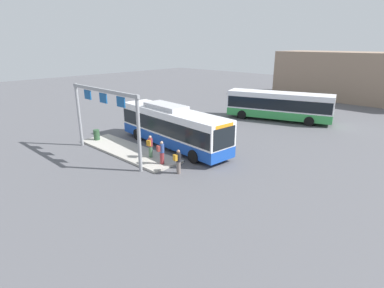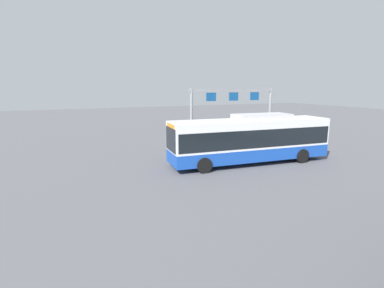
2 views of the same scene
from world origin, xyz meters
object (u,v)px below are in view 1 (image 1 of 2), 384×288
Objects in this scene: person_boarding at (161,152)px; trash_bin at (97,135)px; bus_background_left at (279,104)px; person_waiting_mid at (150,146)px; bus_main at (172,125)px; person_waiting_near at (178,161)px.

person_boarding is 1.86× the size of trash_bin.
person_waiting_mid is at bearing 69.51° from bus_background_left.
person_waiting_mid is (0.99, -3.19, -0.76)m from bus_main.
person_waiting_mid is at bearing 90.31° from person_waiting_near.
person_waiting_mid is at bearing 3.89° from trash_bin.
bus_main is at bearing 58.02° from person_waiting_near.
bus_background_left is at bearing 87.81° from bus_main.
bus_main is at bearing -7.30° from person_waiting_mid.
trash_bin is (-5.85, -3.66, -1.20)m from bus_main.
person_waiting_mid is at bearing 95.50° from person_boarding.
bus_main is 5.76m from person_waiting_near.
bus_background_left is at bearing 15.72° from person_waiting_near.
trash_bin is at bearing 49.19° from bus_background_left.
person_boarding and person_waiting_mid have the same top height.
person_waiting_mid is (-1.61, 0.31, 0.00)m from person_boarding.
person_waiting_near is at bearing -121.78° from person_waiting_mid.
person_waiting_mid reaches higher than trash_bin.
person_boarding is (2.60, -3.50, -0.76)m from bus_main.
person_waiting_near is (2.58, -18.03, -0.89)m from bus_background_left.
bus_background_left reaches higher than person_waiting_near.
bus_background_left is 17.93m from person_boarding.
bus_main reaches higher than trash_bin.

